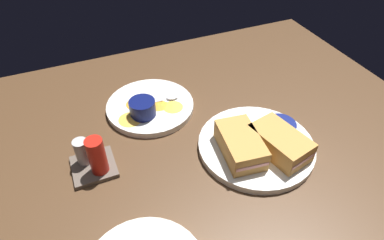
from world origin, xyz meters
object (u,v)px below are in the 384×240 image
object	(u,v)px
spoon_by_dark_ramekin	(255,137)
plate_chips_companion	(150,106)
ramekin_dark_sauce	(279,129)
sandwich_half_near	(240,144)
plate_sandwich_main	(256,146)
sandwich_half_far	(280,143)
condiment_caddy	(93,159)
spoon_by_gravy_ramekin	(168,98)
ramekin_light_gravy	(142,108)

from	to	relation	value
spoon_by_dark_ramekin	plate_chips_companion	xyz separation A→B (cm)	(21.32, 18.22, -1.16)
plate_chips_companion	ramekin_dark_sauce	bearing A→B (deg)	-133.82
sandwich_half_near	plate_chips_companion	xyz separation A→B (cm)	(23.77, 12.89, -3.20)
plate_sandwich_main	ramekin_dark_sauce	distance (cm)	6.51
sandwich_half_far	condiment_caddy	world-z (taller)	condiment_caddy
plate_chips_companion	condiment_caddy	distance (cm)	22.76
plate_chips_companion	spoon_by_gravy_ramekin	distance (cm)	4.92
ramekin_dark_sauce	plate_chips_companion	size ratio (longest dim) A/B	0.31
plate_chips_companion	sandwich_half_near	bearing A→B (deg)	-151.53
ramekin_dark_sauce	spoon_by_gravy_ramekin	xyz separation A→B (cm)	(22.64, 18.83, -1.67)
spoon_by_dark_ramekin	ramekin_dark_sauce	bearing A→B (deg)	-103.98
sandwich_half_far	plate_chips_companion	xyz separation A→B (cm)	(26.59, 20.99, -3.20)
sandwich_half_near	sandwich_half_far	world-z (taller)	same
ramekin_dark_sauce	condiment_caddy	xyz separation A→B (cm)	(7.69, 40.56, -0.22)
ramekin_dark_sauce	condiment_caddy	bearing A→B (deg)	79.26
sandwich_half_far	ramekin_dark_sauce	xyz separation A→B (cm)	(3.93, -2.63, -0.37)
plate_chips_companion	condiment_caddy	size ratio (longest dim) A/B	2.35
ramekin_dark_sauce	spoon_by_dark_ramekin	size ratio (longest dim) A/B	0.71
condiment_caddy	spoon_by_gravy_ramekin	bearing A→B (deg)	-55.48
plate_sandwich_main	ramekin_dark_sauce	xyz separation A→B (cm)	(0.18, -5.86, 2.83)
plate_sandwich_main	sandwich_half_far	size ratio (longest dim) A/B	1.80
plate_chips_companion	spoon_by_gravy_ramekin	world-z (taller)	spoon_by_gravy_ramekin
spoon_by_gravy_ramekin	condiment_caddy	xyz separation A→B (cm)	(-14.94, 21.73, 1.44)
spoon_by_gravy_ramekin	spoon_by_dark_ramekin	bearing A→B (deg)	-147.75
ramekin_light_gravy	condiment_caddy	distance (cm)	18.32
sandwich_half_far	condiment_caddy	size ratio (longest dim) A/B	1.52
spoon_by_dark_ramekin	plate_chips_companion	world-z (taller)	spoon_by_dark_ramekin
sandwich_half_near	spoon_by_dark_ramekin	distance (cm)	6.21
ramekin_dark_sauce	plate_chips_companion	bearing A→B (deg)	46.18
ramekin_dark_sauce	plate_chips_companion	world-z (taller)	ramekin_dark_sauce
ramekin_light_gravy	spoon_by_gravy_ramekin	world-z (taller)	ramekin_light_gravy
condiment_caddy	spoon_by_dark_ramekin	bearing A→B (deg)	-100.24
plate_sandwich_main	ramekin_dark_sauce	bearing A→B (deg)	-88.26
plate_sandwich_main	spoon_by_gravy_ramekin	size ratio (longest dim) A/B	2.64
plate_chips_companion	spoon_by_gravy_ramekin	xyz separation A→B (cm)	(-0.03, -4.78, 1.16)
sandwich_half_far	spoon_by_gravy_ramekin	distance (cm)	31.19
sandwich_half_near	ramekin_light_gravy	world-z (taller)	sandwich_half_near
sandwich_half_near	ramekin_light_gravy	xyz separation A→B (cm)	(20.42, 15.68, -0.22)
ramekin_dark_sauce	ramekin_light_gravy	size ratio (longest dim) A/B	1.09
plate_sandwich_main	ramekin_dark_sauce	size ratio (longest dim) A/B	3.72
spoon_by_dark_ramekin	plate_chips_companion	size ratio (longest dim) A/B	0.44
ramekin_dark_sauce	sandwich_half_near	bearing A→B (deg)	95.86
plate_sandwich_main	ramekin_light_gravy	bearing A→B (deg)	46.49
spoon_by_dark_ramekin	condiment_caddy	world-z (taller)	condiment_caddy
plate_chips_companion	condiment_caddy	world-z (taller)	condiment_caddy
ramekin_dark_sauce	spoon_by_gravy_ramekin	distance (cm)	29.49
plate_chips_companion	ramekin_light_gravy	distance (cm)	5.28
spoon_by_dark_ramekin	ramekin_light_gravy	distance (cm)	27.71
ramekin_light_gravy	condiment_caddy	world-z (taller)	condiment_caddy
spoon_by_gravy_ramekin	sandwich_half_far	bearing A→B (deg)	-148.62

